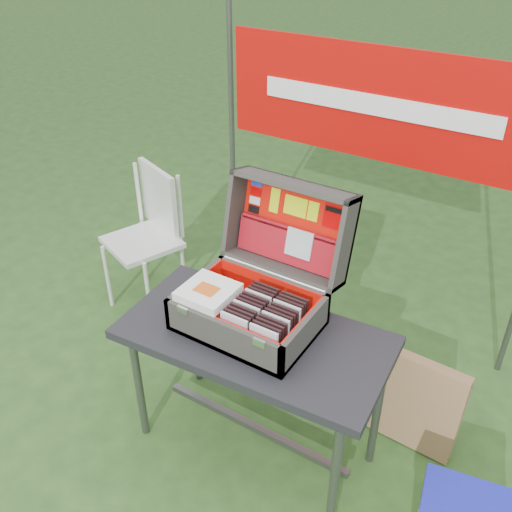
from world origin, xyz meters
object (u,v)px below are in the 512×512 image
Objects in this scene: table at (255,393)px; chair at (142,244)px; suitcase at (256,268)px; cardboard_box at (414,402)px.

chair reaches higher than table.
suitcase is 1.22× the size of cardboard_box.
table is 0.73m from cardboard_box.
table is 1.29m from chair.
chair is 1.87× the size of cardboard_box.
chair is at bearing 155.97° from suitcase.
table is at bearing -6.05° from chair.
cardboard_box is at bearing 28.84° from suitcase.
suitcase reaches higher than chair.
chair is at bearing 149.21° from table.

